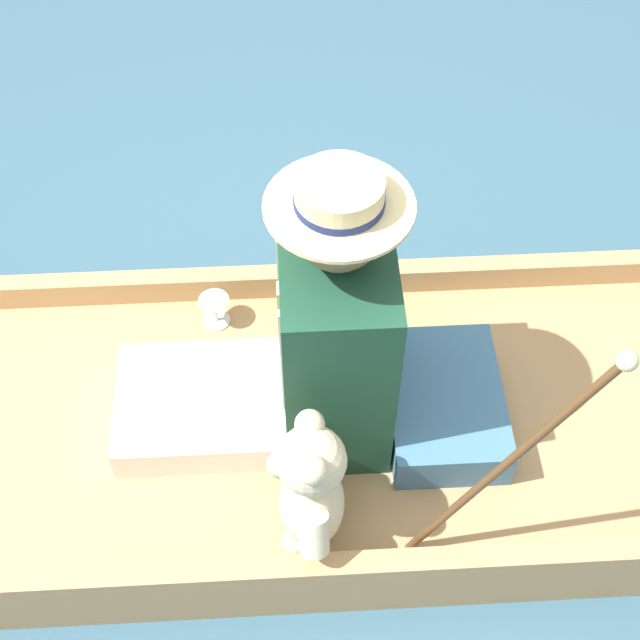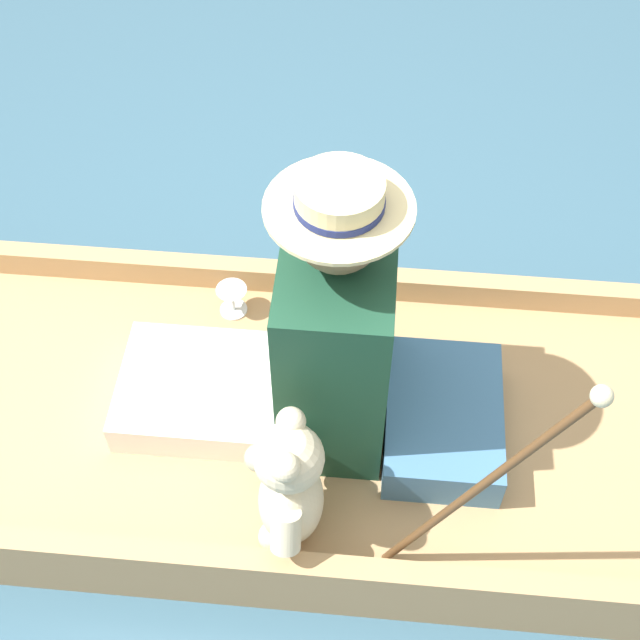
% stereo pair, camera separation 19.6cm
% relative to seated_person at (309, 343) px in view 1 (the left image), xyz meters
% --- Properties ---
extents(ground_plane, '(16.00, 16.00, 0.00)m').
position_rel_seated_person_xyz_m(ground_plane, '(-0.02, 0.10, -0.49)').
color(ground_plane, '#385B70').
extents(punt_boat, '(1.01, 3.16, 0.25)m').
position_rel_seated_person_xyz_m(punt_boat, '(-0.02, 0.10, -0.40)').
color(punt_boat, tan).
rests_on(punt_boat, ground_plane).
extents(seat_cushion, '(0.45, 0.31, 0.13)m').
position_rel_seated_person_xyz_m(seat_cushion, '(-0.04, -0.37, -0.26)').
color(seat_cushion, teal).
rests_on(seat_cushion, punt_boat).
extents(seated_person, '(0.41, 0.77, 0.89)m').
position_rel_seated_person_xyz_m(seated_person, '(0.00, 0.00, 0.00)').
color(seated_person, white).
rests_on(seated_person, punt_boat).
extents(teddy_bear, '(0.32, 0.19, 0.46)m').
position_rel_seated_person_xyz_m(teddy_bear, '(-0.36, 0.02, -0.12)').
color(teddy_bear, beige).
rests_on(teddy_bear, punt_boat).
extents(wine_glass, '(0.09, 0.09, 0.10)m').
position_rel_seated_person_xyz_m(wine_glass, '(0.34, 0.27, -0.26)').
color(wine_glass, silver).
rests_on(wine_glass, punt_boat).
extents(walking_cane, '(0.04, 0.38, 0.83)m').
position_rel_seated_person_xyz_m(walking_cane, '(-0.42, -0.44, 0.15)').
color(walking_cane, brown).
rests_on(walking_cane, punt_boat).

